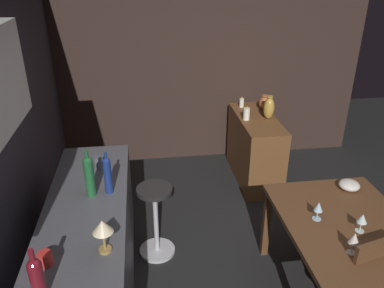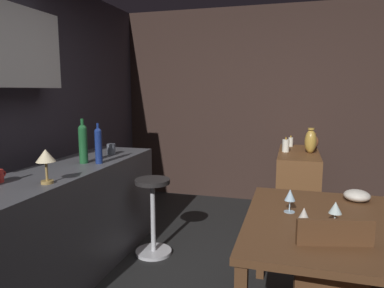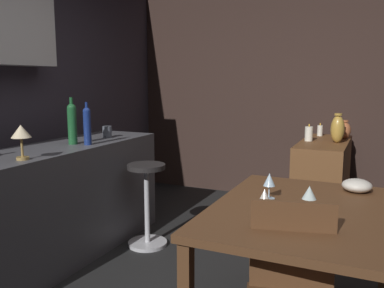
{
  "view_description": "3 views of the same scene",
  "coord_description": "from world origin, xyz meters",
  "px_view_note": "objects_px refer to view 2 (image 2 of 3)",
  "views": [
    {
      "loc": [
        -2.3,
        1.0,
        2.53
      ],
      "look_at": [
        0.83,
        0.58,
        1.01
      ],
      "focal_mm": 36.07,
      "sensor_mm": 36.0,
      "label": 1
    },
    {
      "loc": [
        -2.3,
        -0.26,
        1.5
      ],
      "look_at": [
        0.86,
        0.65,
        1.01
      ],
      "focal_mm": 33.0,
      "sensor_mm": 36.0,
      "label": 2
    },
    {
      "loc": [
        -2.3,
        -0.81,
        1.42
      ],
      "look_at": [
        0.85,
        0.64,
        0.87
      ],
      "focal_mm": 38.23,
      "sensor_mm": 36.0,
      "label": 3
    }
  ],
  "objects_px": {
    "fruit_bowl": "(357,196)",
    "vase_brass": "(311,141)",
    "sideboard_cabinet": "(297,187)",
    "vase_copper": "(313,142)",
    "wine_bottle_cobalt": "(98,144)",
    "wine_bottle_green": "(83,142)",
    "pillar_candle_tall": "(286,146)",
    "wine_glass_left": "(335,208)",
    "wine_glass_right": "(290,196)",
    "counter_lamp": "(46,158)",
    "pillar_candle_short": "(291,142)",
    "bar_stool": "(153,214)",
    "cup_slate": "(111,149)",
    "dining_table": "(326,234)",
    "wine_glass_center": "(304,216)"
  },
  "relations": [
    {
      "from": "fruit_bowl",
      "to": "vase_brass",
      "type": "relative_size",
      "value": 0.63
    },
    {
      "from": "sideboard_cabinet",
      "to": "vase_copper",
      "type": "height_order",
      "value": "vase_copper"
    },
    {
      "from": "wine_bottle_cobalt",
      "to": "wine_bottle_green",
      "type": "xyz_separation_m",
      "value": [
        -0.02,
        0.13,
        0.02
      ]
    },
    {
      "from": "fruit_bowl",
      "to": "pillar_candle_tall",
      "type": "relative_size",
      "value": 1.06
    },
    {
      "from": "sideboard_cabinet",
      "to": "wine_bottle_cobalt",
      "type": "distance_m",
      "value": 2.33
    },
    {
      "from": "wine_glass_left",
      "to": "wine_glass_right",
      "type": "distance_m",
      "value": 0.31
    },
    {
      "from": "sideboard_cabinet",
      "to": "counter_lamp",
      "type": "relative_size",
      "value": 4.8
    },
    {
      "from": "wine_glass_left",
      "to": "pillar_candle_short",
      "type": "relative_size",
      "value": 1.06
    },
    {
      "from": "pillar_candle_short",
      "to": "sideboard_cabinet",
      "type": "bearing_deg",
      "value": -166.11
    },
    {
      "from": "bar_stool",
      "to": "cup_slate",
      "type": "bearing_deg",
      "value": 77.82
    },
    {
      "from": "wine_bottle_cobalt",
      "to": "pillar_candle_tall",
      "type": "bearing_deg",
      "value": -44.89
    },
    {
      "from": "cup_slate",
      "to": "pillar_candle_tall",
      "type": "relative_size",
      "value": 0.7
    },
    {
      "from": "bar_stool",
      "to": "cup_slate",
      "type": "xyz_separation_m",
      "value": [
        0.1,
        0.46,
        0.57
      ]
    },
    {
      "from": "wine_glass_left",
      "to": "counter_lamp",
      "type": "xyz_separation_m",
      "value": [
        -0.15,
        1.79,
        0.22
      ]
    },
    {
      "from": "wine_glass_left",
      "to": "dining_table",
      "type": "bearing_deg",
      "value": 21.31
    },
    {
      "from": "wine_glass_right",
      "to": "vase_brass",
      "type": "relative_size",
      "value": 0.53
    },
    {
      "from": "pillar_candle_short",
      "to": "wine_bottle_green",
      "type": "bearing_deg",
      "value": 139.23
    },
    {
      "from": "wine_glass_right",
      "to": "vase_copper",
      "type": "relative_size",
      "value": 0.79
    },
    {
      "from": "sideboard_cabinet",
      "to": "wine_glass_left",
      "type": "height_order",
      "value": "wine_glass_left"
    },
    {
      "from": "wine_glass_center",
      "to": "fruit_bowl",
      "type": "distance_m",
      "value": 0.84
    },
    {
      "from": "sideboard_cabinet",
      "to": "pillar_candle_short",
      "type": "height_order",
      "value": "pillar_candle_short"
    },
    {
      "from": "sideboard_cabinet",
      "to": "wine_bottle_green",
      "type": "relative_size",
      "value": 2.92
    },
    {
      "from": "vase_copper",
      "to": "wine_glass_center",
      "type": "bearing_deg",
      "value": 176.27
    },
    {
      "from": "wine_glass_right",
      "to": "counter_lamp",
      "type": "bearing_deg",
      "value": 102.21
    },
    {
      "from": "dining_table",
      "to": "wine_bottle_cobalt",
      "type": "relative_size",
      "value": 3.71
    },
    {
      "from": "sideboard_cabinet",
      "to": "vase_copper",
      "type": "distance_m",
      "value": 0.58
    },
    {
      "from": "dining_table",
      "to": "counter_lamp",
      "type": "bearing_deg",
      "value": 97.79
    },
    {
      "from": "wine_bottle_cobalt",
      "to": "wine_glass_center",
      "type": "bearing_deg",
      "value": -114.01
    },
    {
      "from": "vase_brass",
      "to": "fruit_bowl",
      "type": "bearing_deg",
      "value": -170.15
    },
    {
      "from": "wine_glass_left",
      "to": "pillar_candle_short",
      "type": "height_order",
      "value": "pillar_candle_short"
    },
    {
      "from": "counter_lamp",
      "to": "pillar_candle_short",
      "type": "relative_size",
      "value": 1.66
    },
    {
      "from": "dining_table",
      "to": "wine_glass_center",
      "type": "bearing_deg",
      "value": 154.08
    },
    {
      "from": "dining_table",
      "to": "wine_glass_left",
      "type": "distance_m",
      "value": 0.21
    },
    {
      "from": "counter_lamp",
      "to": "pillar_candle_short",
      "type": "xyz_separation_m",
      "value": [
        2.59,
        -1.53,
        -0.19
      ]
    },
    {
      "from": "wine_glass_center",
      "to": "counter_lamp",
      "type": "distance_m",
      "value": 1.63
    },
    {
      "from": "bar_stool",
      "to": "fruit_bowl",
      "type": "distance_m",
      "value": 1.73
    },
    {
      "from": "bar_stool",
      "to": "wine_glass_left",
      "type": "distance_m",
      "value": 1.74
    },
    {
      "from": "wine_bottle_cobalt",
      "to": "cup_slate",
      "type": "height_order",
      "value": "wine_bottle_cobalt"
    },
    {
      "from": "bar_stool",
      "to": "vase_brass",
      "type": "relative_size",
      "value": 2.54
    },
    {
      "from": "wine_glass_left",
      "to": "cup_slate",
      "type": "height_order",
      "value": "cup_slate"
    },
    {
      "from": "dining_table",
      "to": "wine_glass_right",
      "type": "height_order",
      "value": "wine_glass_right"
    },
    {
      "from": "fruit_bowl",
      "to": "wine_bottle_green",
      "type": "bearing_deg",
      "value": 91.27
    },
    {
      "from": "bar_stool",
      "to": "fruit_bowl",
      "type": "relative_size",
      "value": 4.05
    },
    {
      "from": "wine_bottle_cobalt",
      "to": "vase_brass",
      "type": "relative_size",
      "value": 1.21
    },
    {
      "from": "cup_slate",
      "to": "fruit_bowl",
      "type": "bearing_deg",
      "value": -100.25
    },
    {
      "from": "wine_glass_left",
      "to": "wine_glass_right",
      "type": "bearing_deg",
      "value": 54.33
    },
    {
      "from": "wine_glass_center",
      "to": "pillar_candle_tall",
      "type": "distance_m",
      "value": 2.22
    },
    {
      "from": "wine_glass_center",
      "to": "bar_stool",
      "type": "bearing_deg",
      "value": 51.02
    },
    {
      "from": "wine_glass_left",
      "to": "pillar_candle_short",
      "type": "distance_m",
      "value": 2.45
    },
    {
      "from": "dining_table",
      "to": "wine_glass_right",
      "type": "relative_size",
      "value": 8.41
    }
  ]
}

